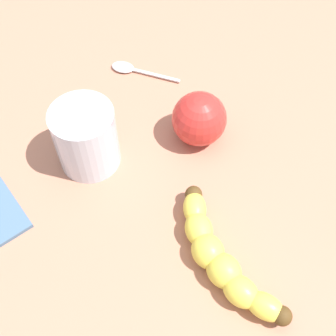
{
  "coord_description": "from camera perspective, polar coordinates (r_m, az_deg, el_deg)",
  "views": [
    {
      "loc": [
        -15.69,
        -22.84,
        52.31
      ],
      "look_at": [
        2.89,
        3.29,
        5.0
      ],
      "focal_mm": 47.66,
      "sensor_mm": 36.0,
      "label": 1
    }
  ],
  "objects": [
    {
      "name": "wooden_tabletop",
      "position": [
        0.58,
        -0.45,
        -5.52
      ],
      "size": [
        120.0,
        120.0,
        3.0
      ],
      "primitive_type": "cube",
      "color": "#B6755C",
      "rests_on": "ground"
    },
    {
      "name": "banana",
      "position": [
        0.52,
        6.73,
        -11.38
      ],
      "size": [
        6.71,
        19.36,
        3.71
      ],
      "rotation": [
        0.0,
        0.0,
        4.63
      ],
      "color": "#EFDE4B",
      "rests_on": "wooden_tabletop"
    },
    {
      "name": "smoothie_glass",
      "position": [
        0.58,
        -10.42,
        3.71
      ],
      "size": [
        8.08,
        8.08,
        9.12
      ],
      "color": "silver",
      "rests_on": "wooden_tabletop"
    },
    {
      "name": "apple_fruit",
      "position": [
        0.6,
        4.01,
        6.28
      ],
      "size": [
        7.41,
        7.41,
        7.41
      ],
      "primitive_type": "sphere",
      "color": "red",
      "rests_on": "wooden_tabletop"
    },
    {
      "name": "teaspoon",
      "position": [
        0.72,
        -5.27,
        12.61
      ],
      "size": [
        7.69,
        9.96,
        0.8
      ],
      "rotation": [
        0.0,
        0.0,
        2.19
      ],
      "color": "silver",
      "rests_on": "wooden_tabletop"
    }
  ]
}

